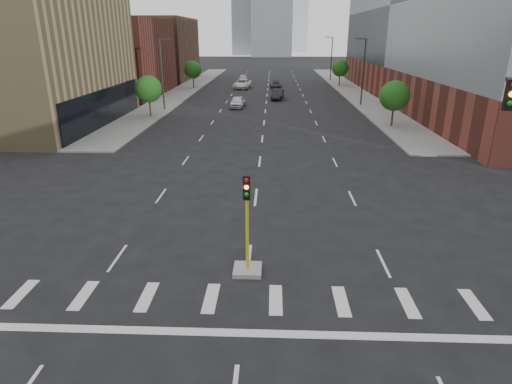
# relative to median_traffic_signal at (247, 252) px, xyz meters

# --- Properties ---
(sidewalk_left_far) EXTENTS (5.00, 92.00, 0.15)m
(sidewalk_left_far) POSITION_rel_median_traffic_signal_xyz_m (-15.00, 65.03, -0.90)
(sidewalk_left_far) COLOR gray
(sidewalk_left_far) RESTS_ON ground
(sidewalk_right_far) EXTENTS (5.00, 92.00, 0.15)m
(sidewalk_right_far) POSITION_rel_median_traffic_signal_xyz_m (15.00, 65.03, -0.90)
(sidewalk_right_far) COLOR gray
(sidewalk_right_far) RESTS_ON ground
(building_left_mid) EXTENTS (20.00, 24.00, 14.00)m
(building_left_mid) POSITION_rel_median_traffic_signal_xyz_m (-27.50, 31.03, 6.03)
(building_left_mid) COLOR #917951
(building_left_mid) RESTS_ON ground
(building_left_far_a) EXTENTS (20.00, 22.00, 12.00)m
(building_left_far_a) POSITION_rel_median_traffic_signal_xyz_m (-27.50, 57.03, 5.03)
(building_left_far_a) COLOR brown
(building_left_far_a) RESTS_ON ground
(building_left_far_b) EXTENTS (20.00, 24.00, 13.00)m
(building_left_far_b) POSITION_rel_median_traffic_signal_xyz_m (-27.50, 83.03, 5.53)
(building_left_far_b) COLOR brown
(building_left_far_b) RESTS_ON ground
(building_right_main) EXTENTS (24.00, 70.00, 22.00)m
(building_right_main) POSITION_rel_median_traffic_signal_xyz_m (29.50, 51.03, 10.03)
(building_right_main) COLOR brown
(building_right_main) RESTS_ON ground
(tower_mid) EXTENTS (18.00, 18.00, 44.00)m
(tower_mid) POSITION_rel_median_traffic_signal_xyz_m (0.00, 191.03, 21.03)
(tower_mid) COLOR slate
(tower_mid) RESTS_ON ground
(median_traffic_signal) EXTENTS (1.20, 1.20, 4.40)m
(median_traffic_signal) POSITION_rel_median_traffic_signal_xyz_m (0.00, 0.00, 0.00)
(median_traffic_signal) COLOR #999993
(median_traffic_signal) RESTS_ON ground
(streetlight_right_a) EXTENTS (1.60, 0.22, 9.07)m
(streetlight_right_a) POSITION_rel_median_traffic_signal_xyz_m (13.41, 46.03, 4.04)
(streetlight_right_a) COLOR #2D2D30
(streetlight_right_a) RESTS_ON ground
(streetlight_right_b) EXTENTS (1.60, 0.22, 9.07)m
(streetlight_right_b) POSITION_rel_median_traffic_signal_xyz_m (13.41, 81.03, 4.04)
(streetlight_right_b) COLOR #2D2D30
(streetlight_right_b) RESTS_ON ground
(streetlight_left) EXTENTS (1.60, 0.22, 9.07)m
(streetlight_left) POSITION_rel_median_traffic_signal_xyz_m (-13.41, 41.03, 4.04)
(streetlight_left) COLOR #2D2D30
(streetlight_left) RESTS_ON ground
(tree_left_near) EXTENTS (3.20, 3.20, 4.85)m
(tree_left_near) POSITION_rel_median_traffic_signal_xyz_m (-14.00, 36.03, 2.42)
(tree_left_near) COLOR #382619
(tree_left_near) RESTS_ON ground
(tree_left_far) EXTENTS (3.20, 3.20, 4.85)m
(tree_left_far) POSITION_rel_median_traffic_signal_xyz_m (-14.00, 66.03, 2.42)
(tree_left_far) COLOR #382619
(tree_left_far) RESTS_ON ground
(tree_right_near) EXTENTS (3.20, 3.20, 4.85)m
(tree_right_near) POSITION_rel_median_traffic_signal_xyz_m (14.00, 31.03, 2.42)
(tree_right_near) COLOR #382619
(tree_right_near) RESTS_ON ground
(tree_right_far) EXTENTS (3.20, 3.20, 4.85)m
(tree_right_far) POSITION_rel_median_traffic_signal_xyz_m (14.00, 71.03, 2.42)
(tree_right_far) COLOR #382619
(tree_right_far) RESTS_ON ground
(car_near_left) EXTENTS (2.13, 4.66, 1.55)m
(car_near_left) POSITION_rel_median_traffic_signal_xyz_m (-3.90, 43.71, -0.20)
(car_near_left) COLOR silver
(car_near_left) RESTS_ON ground
(car_mid_right) EXTENTS (2.18, 4.96, 1.58)m
(car_mid_right) POSITION_rel_median_traffic_signal_xyz_m (1.72, 51.85, -0.18)
(car_mid_right) COLOR black
(car_mid_right) RESTS_ON ground
(car_far_left) EXTENTS (3.43, 6.34, 1.69)m
(car_far_left) POSITION_rel_median_traffic_signal_xyz_m (-4.76, 66.08, -0.13)
(car_far_left) COLOR white
(car_far_left) RESTS_ON ground
(car_deep_right) EXTENTS (2.27, 4.82, 1.36)m
(car_deep_right) POSITION_rel_median_traffic_signal_xyz_m (1.50, 66.20, -0.29)
(car_deep_right) COLOR black
(car_deep_right) RESTS_ON ground
(car_distant) EXTENTS (2.05, 4.31, 1.42)m
(car_distant) POSITION_rel_median_traffic_signal_xyz_m (-5.57, 79.67, -0.26)
(car_distant) COLOR #B0B0B4
(car_distant) RESTS_ON ground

